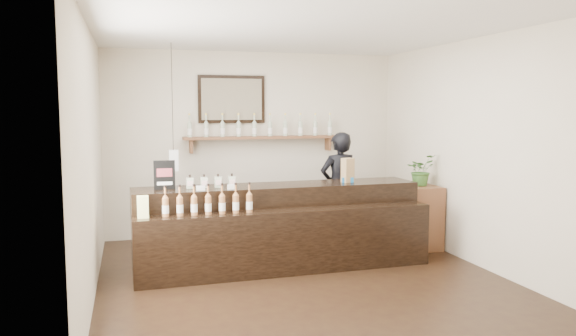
{
  "coord_description": "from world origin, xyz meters",
  "views": [
    {
      "loc": [
        -1.87,
        -5.99,
        1.93
      ],
      "look_at": [
        0.04,
        0.7,
        1.2
      ],
      "focal_mm": 35.0,
      "sensor_mm": 36.0,
      "label": 1
    }
  ],
  "objects": [
    {
      "name": "ground",
      "position": [
        0.0,
        0.0,
        0.0
      ],
      "size": [
        5.0,
        5.0,
        0.0
      ],
      "primitive_type": "plane",
      "color": "black",
      "rests_on": "ground"
    },
    {
      "name": "room_shell",
      "position": [
        0.0,
        0.0,
        1.7
      ],
      "size": [
        5.0,
        5.0,
        5.0
      ],
      "color": "beige",
      "rests_on": "ground"
    },
    {
      "name": "back_wall_decor",
      "position": [
        -0.16,
        2.37,
        1.76
      ],
      "size": [
        2.66,
        0.96,
        1.69
      ],
      "color": "brown",
      "rests_on": "ground"
    },
    {
      "name": "counter",
      "position": [
        -0.1,
        0.57,
        0.47
      ],
      "size": [
        3.57,
        1.03,
        1.16
      ],
      "color": "black",
      "rests_on": "ground"
    },
    {
      "name": "promo_sign",
      "position": [
        -1.48,
        0.66,
        1.17
      ],
      "size": [
        0.25,
        0.02,
        0.34
      ],
      "color": "black",
      "rests_on": "counter"
    },
    {
      "name": "paper_bag",
      "position": [
        0.83,
        0.69,
        1.15
      ],
      "size": [
        0.17,
        0.15,
        0.31
      ],
      "color": "#9A7C4A",
      "rests_on": "counter"
    },
    {
      "name": "tape_dispenser",
      "position": [
        0.82,
        0.67,
        1.04
      ],
      "size": [
        0.15,
        0.07,
        0.12
      ],
      "color": "#1761A1",
      "rests_on": "counter"
    },
    {
      "name": "side_cabinet",
      "position": [
        2.0,
        0.91,
        0.44
      ],
      "size": [
        0.44,
        0.6,
        0.88
      ],
      "color": "brown",
      "rests_on": "ground"
    },
    {
      "name": "potted_plant",
      "position": [
        2.0,
        0.91,
        1.09
      ],
      "size": [
        0.5,
        0.47,
        0.43
      ],
      "primitive_type": "imported",
      "rotation": [
        0.0,
        0.0,
        0.43
      ],
      "color": "#386528",
      "rests_on": "side_cabinet"
    },
    {
      "name": "shopkeeper",
      "position": [
        1.04,
        1.55,
        0.91
      ],
      "size": [
        0.71,
        0.51,
        1.81
      ],
      "primitive_type": "imported",
      "rotation": [
        0.0,
        0.0,
        3.27
      ],
      "color": "black",
      "rests_on": "ground"
    }
  ]
}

